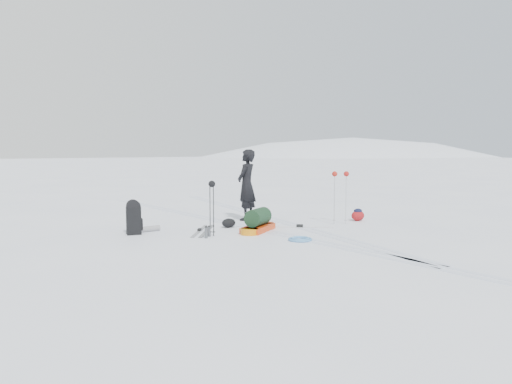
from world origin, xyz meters
TOP-DOWN VIEW (x-y plane):
  - ground at (0.00, 0.00)m, footprint 200.00×200.00m
  - ski_tracks at (0.61, 0.88)m, footprint 3.38×17.97m
  - skier at (0.60, 1.78)m, footprint 0.88×0.81m
  - pulk_sled at (-0.19, -0.00)m, footprint 1.46×1.17m
  - expedition_rucksack at (-2.85, 1.24)m, footprint 0.91×0.42m
  - ski_poles_black at (-1.45, 0.03)m, footprint 0.18×0.16m
  - ski_poles_silver at (2.30, -0.24)m, footprint 0.41×0.31m
  - touring_skis_grey at (-1.33, 0.73)m, footprint 1.33×1.64m
  - touring_skis_white at (1.06, -0.07)m, footprint 1.49×1.29m
  - rope_coil at (-0.08, -1.54)m, footprint 0.64×0.64m
  - small_daypack at (3.16, -0.05)m, footprint 0.42×0.33m
  - thermos_pair at (-1.63, -0.09)m, footprint 0.22×0.22m
  - stuff_sack at (-0.49, 0.91)m, footprint 0.43×0.35m

SIDE VIEW (x-z plane):
  - ground at x=0.00m, z-range 0.00..0.00m
  - ski_tracks at x=0.61m, z-range 0.00..0.01m
  - touring_skis_white at x=1.06m, z-range -0.02..0.05m
  - touring_skis_grey at x=-1.33m, z-range -0.02..0.05m
  - rope_coil at x=-0.08m, z-range 0.00..0.06m
  - stuff_sack at x=-0.49m, z-range 0.00..0.23m
  - thermos_pair at x=-1.63m, z-range -0.01..0.27m
  - small_daypack at x=3.16m, z-range -0.01..0.34m
  - pulk_sled at x=-0.19m, z-range -0.07..0.50m
  - expedition_rucksack at x=-2.85m, z-range -0.03..0.80m
  - skier at x=0.60m, z-range 0.00..2.01m
  - ski_poles_black at x=-1.45m, z-range 0.41..1.71m
  - ski_poles_silver at x=2.30m, z-range 0.48..1.91m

